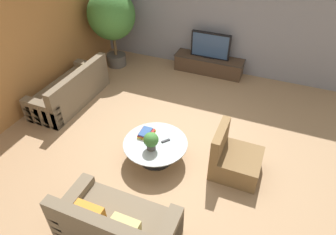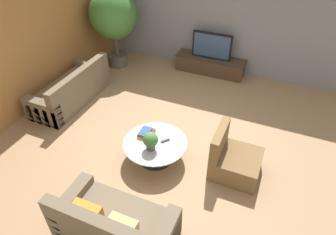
# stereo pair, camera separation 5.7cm
# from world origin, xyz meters

# --- Properties ---
(ground_plane) EXTENTS (24.00, 24.00, 0.00)m
(ground_plane) POSITION_xyz_m (0.00, 0.00, 0.00)
(ground_plane) COLOR #9E7A56
(back_wall_stone) EXTENTS (7.40, 0.12, 3.00)m
(back_wall_stone) POSITION_xyz_m (0.00, 3.26, 1.50)
(back_wall_stone) COLOR gray
(back_wall_stone) RESTS_ON ground
(side_wall_left) EXTENTS (0.12, 7.40, 3.00)m
(side_wall_left) POSITION_xyz_m (-3.26, 0.20, 1.50)
(side_wall_left) COLOR #B2753D
(side_wall_left) RESTS_ON ground
(media_console) EXTENTS (1.80, 0.50, 0.43)m
(media_console) POSITION_xyz_m (-0.04, 2.94, 0.22)
(media_console) COLOR #473323
(media_console) RESTS_ON ground
(television) EXTENTS (1.01, 0.13, 0.66)m
(television) POSITION_xyz_m (-0.04, 2.94, 0.76)
(television) COLOR black
(television) RESTS_ON media_console
(coffee_table) EXTENTS (1.14, 1.14, 0.39)m
(coffee_table) POSITION_xyz_m (-0.02, -0.52, 0.28)
(coffee_table) COLOR black
(coffee_table) RESTS_ON ground
(couch_by_wall) EXTENTS (0.84, 1.99, 0.84)m
(couch_by_wall) POSITION_xyz_m (-2.55, 0.42, 0.28)
(couch_by_wall) COLOR brown
(couch_by_wall) RESTS_ON ground
(couch_near_entry) EXTENTS (1.63, 0.84, 0.84)m
(couch_near_entry) POSITION_xyz_m (0.13, -2.15, 0.29)
(couch_near_entry) COLOR brown
(couch_near_entry) RESTS_ON ground
(armchair_wicker) EXTENTS (0.80, 0.76, 0.86)m
(armchair_wicker) POSITION_xyz_m (1.34, -0.28, 0.27)
(armchair_wicker) COLOR brown
(armchair_wicker) RESTS_ON ground
(potted_palm_tall) EXTENTS (1.20, 1.20, 2.02)m
(potted_palm_tall) POSITION_xyz_m (-2.51, 2.37, 1.34)
(potted_palm_tall) COLOR #514C47
(potted_palm_tall) RESTS_ON ground
(potted_plant_tabletop) EXTENTS (0.26, 0.26, 0.34)m
(potted_plant_tabletop) POSITION_xyz_m (-0.02, -0.68, 0.58)
(potted_plant_tabletop) COLOR #514C47
(potted_plant_tabletop) RESTS_ON coffee_table
(book_stack) EXTENTS (0.26, 0.32, 0.09)m
(book_stack) POSITION_xyz_m (-0.26, -0.39, 0.43)
(book_stack) COLOR gold
(book_stack) RESTS_ON coffee_table
(remote_black) EXTENTS (0.13, 0.15, 0.02)m
(remote_black) POSITION_xyz_m (0.13, -0.41, 0.40)
(remote_black) COLOR black
(remote_black) RESTS_ON coffee_table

